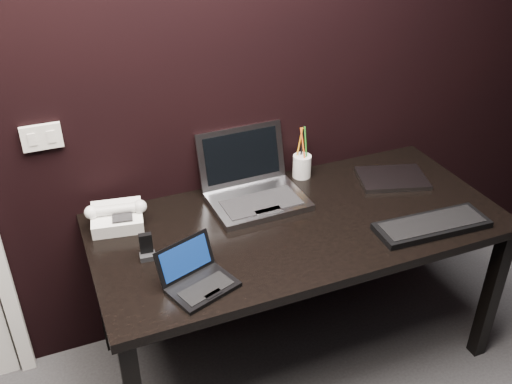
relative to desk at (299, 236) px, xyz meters
name	(u,v)px	position (x,y,z in m)	size (l,w,h in m)	color
wall_back	(194,70)	(-0.30, 0.40, 0.64)	(4.00, 4.00, 0.00)	black
wall_switch	(42,137)	(-0.92, 0.39, 0.46)	(0.15, 0.02, 0.10)	silver
desk	(299,236)	(0.00, 0.00, 0.00)	(1.70, 0.80, 0.74)	black
netbook	(198,279)	(-0.51, -0.23, 0.11)	(0.28, 0.27, 0.15)	black
silver_laptop	(253,189)	(-0.11, 0.23, 0.13)	(0.41, 0.37, 0.28)	gray
ext_keyboard	(432,225)	(0.47, -0.25, 0.09)	(0.48, 0.19, 0.03)	black
closed_laptop	(392,178)	(0.55, 0.14, 0.09)	(0.36, 0.30, 0.02)	gray
desk_phone	(117,217)	(-0.70, 0.25, 0.12)	(0.25, 0.22, 0.12)	white
mobile_phone	(147,249)	(-0.64, 0.00, 0.12)	(0.06, 0.05, 0.10)	black
pen_cup	(302,165)	(0.17, 0.33, 0.14)	(0.09, 0.09, 0.25)	silver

